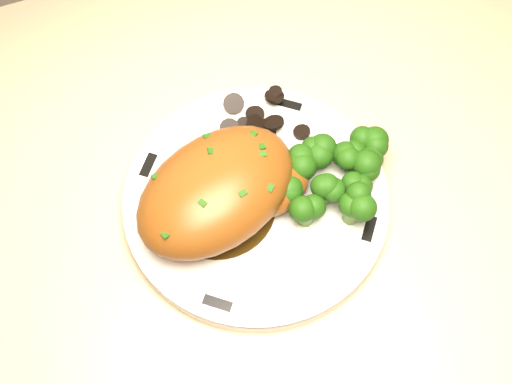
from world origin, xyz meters
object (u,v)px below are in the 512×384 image
object	(u,v)px
counter	(42,358)
broccoli_florets	(333,176)
chicken_breast	(223,190)
plate	(256,200)

from	to	relation	value
counter	broccoli_florets	distance (m)	0.64
chicken_breast	plate	bearing A→B (deg)	-25.40
broccoli_florets	counter	bearing A→B (deg)	169.49
plate	chicken_breast	world-z (taller)	chicken_breast
counter	chicken_breast	world-z (taller)	counter
counter	plate	size ratio (longest dim) A/B	7.42
plate	chicken_breast	bearing A→B (deg)	175.34
plate	chicken_breast	distance (m)	0.05
plate	broccoli_florets	distance (m)	0.08
broccoli_florets	plate	bearing A→B (deg)	167.94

